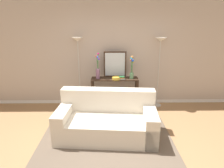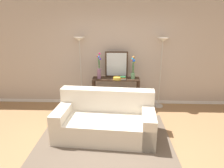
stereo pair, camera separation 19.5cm
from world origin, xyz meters
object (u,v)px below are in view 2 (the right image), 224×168
Objects in this scene: floor_lamp_right at (162,53)px; fruit_bowl at (117,78)px; console_table at (116,88)px; vase_short_flowers at (133,70)px; wall_mirror at (117,64)px; book_row_under_console at (102,106)px; vase_tall_flowers at (99,71)px; floor_lamp_left at (80,53)px; couch at (105,121)px; book_stack at (123,78)px.

floor_lamp_right is 1.27m from fruit_bowl.
console_table is 2.09× the size of vase_short_flowers.
book_row_under_console is at bearing -159.39° from wall_mirror.
console_table is 0.63m from vase_tall_flowers.
wall_mirror is (0.92, 0.00, -0.29)m from floor_lamp_left.
vase_short_flowers is 1.27m from book_row_under_console.
vase_short_flowers is (-0.71, -0.16, -0.38)m from floor_lamp_right.
wall_mirror is 3.16× the size of fruit_bowl.
floor_lamp_left is at bearing 171.02° from console_table.
console_table is 5.69× the size of fruit_bowl.
wall_mirror is (0.01, 0.14, 0.59)m from console_table.
floor_lamp_left reaches higher than wall_mirror.
fruit_bowl is 0.90× the size of book_row_under_console.
floor_lamp_left is at bearing 173.07° from vase_short_flowers.
vase_tall_flowers is (-0.23, 1.29, 0.71)m from couch.
book_row_under_console is at bearing 98.05° from couch.
vase_tall_flowers reaches higher than book_row_under_console.
floor_lamp_right is 8.72× the size of fruit_bowl.
floor_lamp_right reaches higher than console_table.
book_stack is at bearing -7.48° from vase_tall_flowers.
floor_lamp_left is 1.40m from vase_short_flowers.
floor_lamp_right is at bearing 12.83° from fruit_bowl.
vase_short_flowers is (1.34, -0.16, -0.39)m from floor_lamp_left.
couch is 1.97m from floor_lamp_left.
floor_lamp_right is at bearing 5.45° from book_row_under_console.
book_row_under_console is (-0.80, 0.02, -0.99)m from vase_short_flowers.
floor_lamp_right reaches higher than book_row_under_console.
wall_mirror reaches higher than book_stack.
book_row_under_console is (-0.37, 0.00, -0.50)m from console_table.
console_table is 1.80× the size of wall_mirror.
book_stack is at bearing -56.62° from wall_mirror.
book_row_under_console is (0.54, -0.14, -1.38)m from floor_lamp_left.
console_table is at bearing 151.12° from book_stack.
book_row_under_console is at bearing 16.88° from vase_tall_flowers.
vase_tall_flowers is (0.49, -0.16, -0.41)m from floor_lamp_left.
couch reaches higher than book_row_under_console.
console_table is 0.62m from book_row_under_console.
vase_short_flowers is at bearing 12.83° from fruit_bowl.
wall_mirror reaches higher than book_row_under_console.
vase_short_flowers reaches higher than book_stack.
vase_short_flowers is (0.42, -0.02, 0.49)m from console_table.
couch is at bearing -79.77° from vase_tall_flowers.
wall_mirror reaches higher than couch.
book_row_under_console is at bearing 180.00° from console_table.
floor_lamp_right reaches higher than wall_mirror.
floor_lamp_right is at bearing 47.49° from couch.
couch is at bearing -106.36° from book_stack.
vase_tall_flowers reaches higher than couch.
fruit_bowl is at bearing 79.33° from couch.
book_row_under_console is (-1.51, -0.14, -1.37)m from floor_lamp_right.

